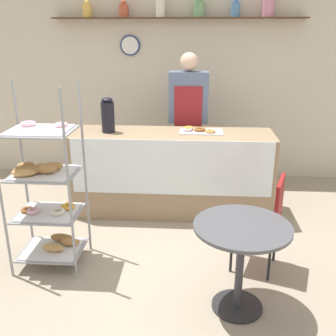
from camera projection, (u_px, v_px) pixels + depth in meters
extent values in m
plane|color=gray|center=(165.00, 267.00, 3.51)|extent=(14.00, 14.00, 0.00)
cube|color=beige|center=(178.00, 80.00, 5.34)|extent=(10.00, 0.06, 2.70)
cube|color=#4C331E|center=(178.00, 18.00, 4.94)|extent=(3.20, 0.24, 0.02)
cylinder|color=gold|center=(87.00, 11.00, 4.99)|extent=(0.11, 0.11, 0.16)
sphere|color=gold|center=(87.00, 2.00, 4.95)|extent=(0.06, 0.06, 0.06)
cylinder|color=#B24C33|center=(124.00, 11.00, 4.96)|extent=(0.12, 0.12, 0.15)
sphere|color=#B24C33|center=(123.00, 2.00, 4.92)|extent=(0.07, 0.07, 0.07)
cylinder|color=silver|center=(161.00, 9.00, 4.92)|extent=(0.12, 0.12, 0.20)
cylinder|color=#669966|center=(199.00, 10.00, 4.89)|extent=(0.14, 0.14, 0.18)
sphere|color=#669966|center=(200.00, 0.00, 4.85)|extent=(0.08, 0.08, 0.08)
cylinder|color=#4C7FB2|center=(236.00, 10.00, 4.86)|extent=(0.11, 0.11, 0.17)
sphere|color=#4C7FB2|center=(236.00, 1.00, 4.83)|extent=(0.06, 0.06, 0.06)
cylinder|color=#CC7F99|center=(268.00, 8.00, 4.83)|extent=(0.15, 0.15, 0.21)
cylinder|color=navy|center=(130.00, 45.00, 5.19)|extent=(0.26, 0.03, 0.26)
cylinder|color=white|center=(130.00, 45.00, 5.17)|extent=(0.22, 0.00, 0.22)
cube|color=#937A5B|center=(173.00, 173.00, 4.45)|extent=(2.20, 0.61, 0.94)
cube|color=silver|center=(171.00, 168.00, 4.10)|extent=(2.12, 0.01, 0.60)
cylinder|color=gray|center=(0.00, 189.00, 3.12)|extent=(0.02, 0.02, 1.61)
cylinder|color=gray|center=(69.00, 191.00, 3.08)|extent=(0.02, 0.02, 1.61)
cylinder|color=gray|center=(24.00, 169.00, 3.56)|extent=(0.02, 0.02, 1.61)
cylinder|color=gray|center=(85.00, 171.00, 3.52)|extent=(0.02, 0.02, 1.61)
cube|color=gray|center=(53.00, 250.00, 3.55)|extent=(0.54, 0.45, 0.01)
cube|color=silver|center=(53.00, 249.00, 3.55)|extent=(0.48, 0.40, 0.01)
ellipsoid|color=tan|center=(53.00, 247.00, 3.49)|extent=(0.22, 0.11, 0.07)
ellipsoid|color=olive|center=(62.00, 238.00, 3.65)|extent=(0.24, 0.12, 0.07)
ellipsoid|color=#B27F47|center=(70.00, 242.00, 3.59)|extent=(0.18, 0.10, 0.06)
cube|color=gray|center=(49.00, 213.00, 3.43)|extent=(0.54, 0.45, 0.01)
cube|color=silver|center=(49.00, 212.00, 3.42)|extent=(0.48, 0.40, 0.01)
torus|color=brown|center=(27.00, 210.00, 3.41)|extent=(0.11, 0.11, 0.03)
torus|color=gold|center=(68.00, 206.00, 3.47)|extent=(0.12, 0.12, 0.04)
torus|color=#EAB2C1|center=(33.00, 211.00, 3.39)|extent=(0.11, 0.11, 0.04)
torus|color=silver|center=(58.00, 212.00, 3.38)|extent=(0.13, 0.13, 0.04)
cube|color=gray|center=(44.00, 174.00, 3.31)|extent=(0.54, 0.45, 0.01)
cube|color=silver|center=(44.00, 173.00, 3.30)|extent=(0.48, 0.40, 0.01)
ellipsoid|color=#B27F47|center=(26.00, 166.00, 3.35)|extent=(0.17, 0.13, 0.06)
ellipsoid|color=#B27F47|center=(52.00, 166.00, 3.33)|extent=(0.19, 0.13, 0.07)
ellipsoid|color=#B27F47|center=(44.00, 168.00, 3.25)|extent=(0.22, 0.12, 0.09)
ellipsoid|color=tan|center=(23.00, 173.00, 3.19)|extent=(0.21, 0.12, 0.07)
ellipsoid|color=olive|center=(27.00, 170.00, 3.21)|extent=(0.25, 0.13, 0.09)
cube|color=gray|center=(39.00, 131.00, 3.18)|extent=(0.54, 0.45, 0.01)
cube|color=silver|center=(39.00, 130.00, 3.18)|extent=(0.48, 0.40, 0.01)
torus|color=#EAB2C1|center=(28.00, 124.00, 3.28)|extent=(0.13, 0.13, 0.03)
torus|color=#EAB2C1|center=(61.00, 125.00, 3.26)|extent=(0.11, 0.11, 0.03)
cube|color=#282833|center=(187.00, 158.00, 4.96)|extent=(0.28, 0.19, 0.94)
cube|color=slate|center=(189.00, 97.00, 4.71)|extent=(0.47, 0.22, 0.60)
cube|color=maroon|center=(188.00, 108.00, 4.63)|extent=(0.33, 0.01, 0.50)
sphere|color=beige|center=(189.00, 62.00, 4.57)|extent=(0.21, 0.21, 0.21)
cylinder|color=#262628|center=(237.00, 306.00, 3.00)|extent=(0.39, 0.39, 0.02)
cylinder|color=#333338|center=(240.00, 268.00, 2.89)|extent=(0.06, 0.06, 0.66)
cylinder|color=#4C4C51|center=(242.00, 227.00, 2.77)|extent=(0.70, 0.70, 0.02)
cylinder|color=black|center=(240.00, 233.00, 3.65)|extent=(0.02, 0.02, 0.43)
cylinder|color=black|center=(231.00, 250.00, 3.37)|extent=(0.02, 0.02, 0.43)
cylinder|color=black|center=(275.00, 240.00, 3.54)|extent=(0.02, 0.02, 0.43)
cylinder|color=black|center=(270.00, 258.00, 3.26)|extent=(0.02, 0.02, 0.43)
cube|color=maroon|center=(256.00, 221.00, 3.38)|extent=(0.48, 0.48, 0.03)
cube|color=maroon|center=(279.00, 202.00, 3.24)|extent=(0.14, 0.35, 0.40)
cylinder|color=black|center=(108.00, 117.00, 4.26)|extent=(0.14, 0.14, 0.33)
ellipsoid|color=black|center=(107.00, 100.00, 4.20)|extent=(0.12, 0.12, 0.06)
cube|color=silver|center=(201.00, 132.00, 4.31)|extent=(0.47, 0.27, 0.01)
torus|color=brown|center=(200.00, 129.00, 4.32)|extent=(0.13, 0.13, 0.03)
torus|color=#EAB2C1|center=(188.00, 130.00, 4.32)|extent=(0.10, 0.10, 0.03)
torus|color=gold|center=(188.00, 128.00, 4.37)|extent=(0.11, 0.11, 0.04)
torus|color=tan|center=(210.00, 131.00, 4.25)|extent=(0.11, 0.11, 0.03)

